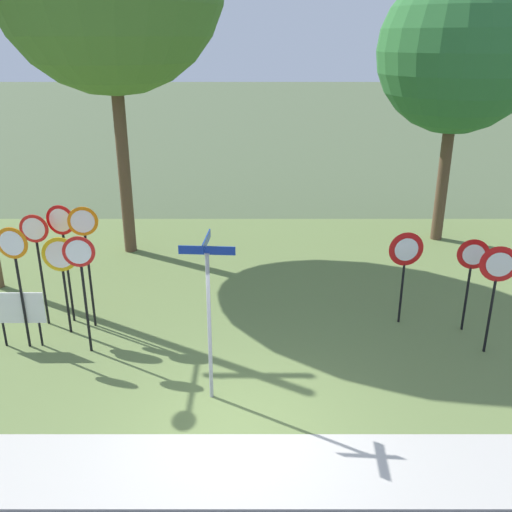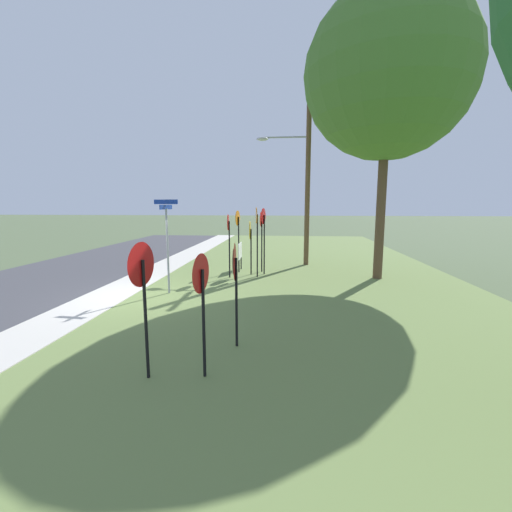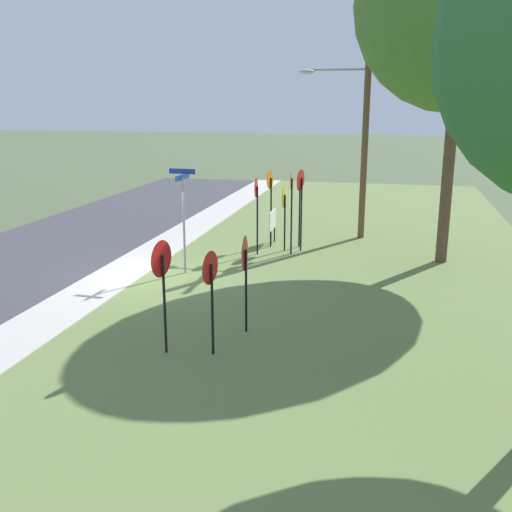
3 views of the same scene
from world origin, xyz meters
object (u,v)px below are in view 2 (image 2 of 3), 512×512
stop_sign_far_center (264,227)px  yield_sign_far_left (234,270)px  oak_tree_left (388,75)px  stop_sign_near_left (229,233)px  stop_sign_far_left (238,228)px  yield_sign_near_left (142,278)px  yield_sign_near_right (201,287)px  stop_sign_center_tall (257,228)px  notice_board (240,252)px  stop_sign_near_right (250,236)px  stop_sign_far_right (261,229)px  street_name_post (167,239)px  utility_pole (304,170)px

stop_sign_far_center → yield_sign_far_left: size_ratio=1.27×
yield_sign_far_left → oak_tree_left: size_ratio=0.20×
stop_sign_near_left → stop_sign_far_left: bearing=167.4°
yield_sign_near_left → yield_sign_near_right: bearing=108.7°
stop_sign_center_tall → notice_board: bearing=-155.6°
stop_sign_near_right → stop_sign_far_center: stop_sign_far_center is taller
yield_sign_near_right → notice_board: bearing=-166.1°
stop_sign_center_tall → yield_sign_near_right: (8.39, -0.19, -0.42)m
stop_sign_far_left → stop_sign_far_center: bearing=70.1°
stop_sign_far_left → oak_tree_left: bearing=87.6°
stop_sign_far_center → oak_tree_left: bearing=96.5°
stop_sign_far_right → notice_board: stop_sign_far_right is taller
street_name_post → utility_pole: utility_pole is taller
stop_sign_center_tall → utility_pole: (-3.13, 2.01, 2.57)m
stop_sign_far_right → yield_sign_near_right: 9.51m
stop_sign_far_center → stop_sign_far_right: stop_sign_far_center is taller
yield_sign_near_left → yield_sign_far_left: yield_sign_near_left is taller
stop_sign_center_tall → yield_sign_near_left: size_ratio=1.20×
yield_sign_near_left → oak_tree_left: bearing=155.5°
yield_sign_far_left → stop_sign_near_left: bearing=-173.5°
yield_sign_near_right → utility_pole: size_ratio=0.26×
stop_sign_far_left → oak_tree_left: 8.32m
stop_sign_near_left → yield_sign_near_left: stop_sign_near_left is taller
yield_sign_far_left → stop_sign_far_right: bearing=176.3°
yield_sign_near_left → stop_sign_far_center: bearing=-178.4°
stop_sign_far_left → notice_board: stop_sign_far_left is taller
stop_sign_far_left → notice_board: (-0.13, 0.06, -1.11)m
utility_pole → oak_tree_left: bearing=44.8°
yield_sign_near_right → yield_sign_far_left: 1.40m
yield_sign_far_left → street_name_post: street_name_post is taller
stop_sign_far_right → yield_sign_far_left: bearing=2.1°
stop_sign_near_left → utility_pole: size_ratio=0.30×
stop_sign_far_center → utility_pole: 4.04m
street_name_post → stop_sign_far_right: bearing=148.7°
stop_sign_far_left → oak_tree_left: (0.97, 5.86, 5.83)m
yield_sign_far_left → stop_sign_far_center: bearing=175.2°
yield_sign_near_left → yield_sign_near_right: yield_sign_near_left is taller
stop_sign_near_right → stop_sign_near_left: bearing=-53.2°
notice_board → oak_tree_left: oak_tree_left is taller
utility_pole → notice_board: utility_pole is taller
stop_sign_far_right → oak_tree_left: bearing=80.8°
yield_sign_far_left → yield_sign_near_left: bearing=-46.1°
street_name_post → oak_tree_left: size_ratio=0.29×
utility_pole → notice_board: (1.83, -2.88, -3.78)m
yield_sign_near_left → notice_board: (-9.82, 0.29, -0.94)m
street_name_post → notice_board: bearing=160.0°
stop_sign_near_left → notice_board: bearing=165.7°
utility_pole → stop_sign_far_center: bearing=-34.5°
yield_sign_near_left → stop_sign_near_left: bearing=-169.8°
yield_sign_far_left → utility_pole: size_ratio=0.26×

